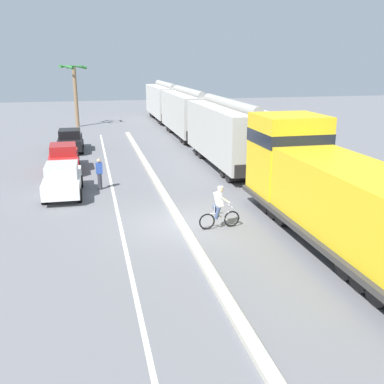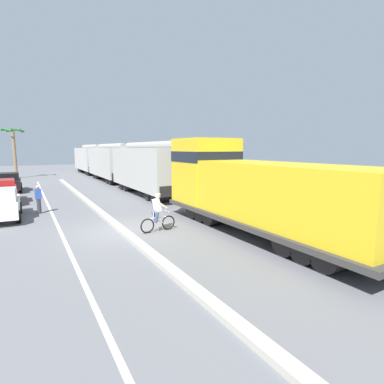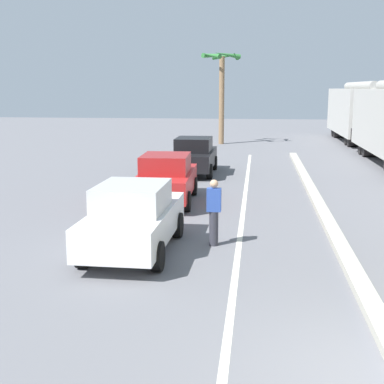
% 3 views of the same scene
% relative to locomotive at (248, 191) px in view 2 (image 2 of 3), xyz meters
% --- Properties ---
extents(ground_plane, '(120.00, 120.00, 0.00)m').
position_rel_locomotive_xyz_m(ground_plane, '(-5.03, 2.55, -1.80)').
color(ground_plane, slate).
extents(median_curb, '(0.36, 36.00, 0.16)m').
position_rel_locomotive_xyz_m(median_curb, '(-5.03, 8.55, -1.72)').
color(median_curb, '#B2AD9E').
rests_on(median_curb, ground).
extents(lane_stripe, '(0.14, 36.00, 0.01)m').
position_rel_locomotive_xyz_m(lane_stripe, '(-7.43, 8.55, -1.79)').
color(lane_stripe, silver).
rests_on(lane_stripe, ground).
extents(locomotive, '(3.10, 11.61, 4.20)m').
position_rel_locomotive_xyz_m(locomotive, '(0.00, 0.00, 0.00)').
color(locomotive, gold).
rests_on(locomotive, ground).
extents(hopper_car_lead, '(2.90, 10.60, 4.18)m').
position_rel_locomotive_xyz_m(hopper_car_lead, '(0.00, 12.16, 0.28)').
color(hopper_car_lead, '#B2AFA7').
rests_on(hopper_car_lead, ground).
extents(hopper_car_middle, '(2.90, 10.60, 4.18)m').
position_rel_locomotive_xyz_m(hopper_car_middle, '(0.00, 23.76, 0.28)').
color(hopper_car_middle, '#B3B1A9').
rests_on(hopper_car_middle, ground).
extents(hopper_car_trailing, '(2.90, 10.60, 4.18)m').
position_rel_locomotive_xyz_m(hopper_car_trailing, '(0.00, 35.36, 0.28)').
color(hopper_car_trailing, '#B8B5AD').
rests_on(hopper_car_trailing, ground).
extents(parked_car_white, '(1.88, 4.22, 1.62)m').
position_rel_locomotive_xyz_m(parked_car_white, '(-9.84, 7.84, -0.98)').
color(parked_car_white, silver).
rests_on(parked_car_white, ground).
extents(parked_car_red, '(1.95, 4.26, 1.62)m').
position_rel_locomotive_xyz_m(parked_car_red, '(-10.01, 13.29, -0.98)').
color(parked_car_red, red).
rests_on(parked_car_red, ground).
extents(parked_car_black, '(1.84, 4.20, 1.62)m').
position_rel_locomotive_xyz_m(parked_car_black, '(-9.81, 19.39, -0.98)').
color(parked_car_black, black).
rests_on(parked_car_black, ground).
extents(cyclist, '(1.71, 0.49, 1.71)m').
position_rel_locomotive_xyz_m(cyclist, '(-3.62, 1.78, -0.98)').
color(cyclist, black).
rests_on(cyclist, ground).
extents(palm_tree_near, '(2.67, 2.76, 6.15)m').
position_rel_locomotive_xyz_m(palm_tree_near, '(-9.48, 32.45, 2.74)').
color(palm_tree_near, '#846647').
rests_on(palm_tree_near, ground).
extents(pedestrian_by_cars, '(0.34, 0.22, 1.62)m').
position_rel_locomotive_xyz_m(pedestrian_by_cars, '(-8.04, 8.54, -0.95)').
color(pedestrian_by_cars, '#33333D').
rests_on(pedestrian_by_cars, ground).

